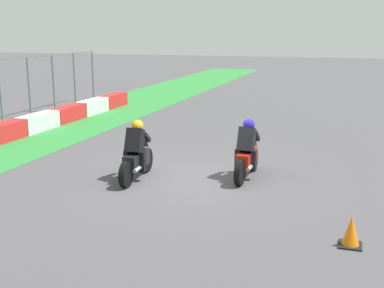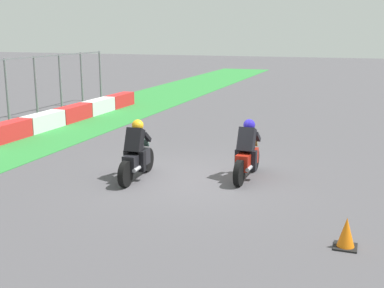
{
  "view_description": "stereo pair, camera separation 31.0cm",
  "coord_description": "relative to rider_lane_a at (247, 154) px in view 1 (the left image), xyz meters",
  "views": [
    {
      "loc": [
        -11.54,
        -3.83,
        3.69
      ],
      "look_at": [
        0.05,
        -0.06,
        0.9
      ],
      "focal_mm": 46.6,
      "sensor_mm": 36.0,
      "label": 1
    },
    {
      "loc": [
        -11.44,
        -4.13,
        3.69
      ],
      "look_at": [
        0.05,
        -0.06,
        0.9
      ],
      "focal_mm": 46.6,
      "sensor_mm": 36.0,
      "label": 2
    }
  ],
  "objects": [
    {
      "name": "ground_plane",
      "position": [
        -0.54,
        1.37,
        -0.62
      ],
      "size": [
        120.0,
        120.0,
        0.0
      ],
      "primitive_type": "plane",
      "color": "#4C4A4E"
    },
    {
      "name": "traffic_cone",
      "position": [
        -3.51,
        -2.59,
        -0.37
      ],
      "size": [
        0.4,
        0.4,
        0.55
      ],
      "color": "black",
      "rests_on": "ground_plane"
    },
    {
      "name": "rider_lane_a",
      "position": [
        0.0,
        0.0,
        0.0
      ],
      "size": [
        2.04,
        0.55,
        1.51
      ],
      "rotation": [
        0.0,
        0.0,
        -0.03
      ],
      "color": "black",
      "rests_on": "ground_plane"
    },
    {
      "name": "rider_lane_b",
      "position": [
        -0.99,
        2.62,
        0.0
      ],
      "size": [
        2.04,
        0.55,
        1.51
      ],
      "rotation": [
        0.0,
        0.0,
        0.05
      ],
      "color": "black",
      "rests_on": "ground_plane"
    }
  ]
}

